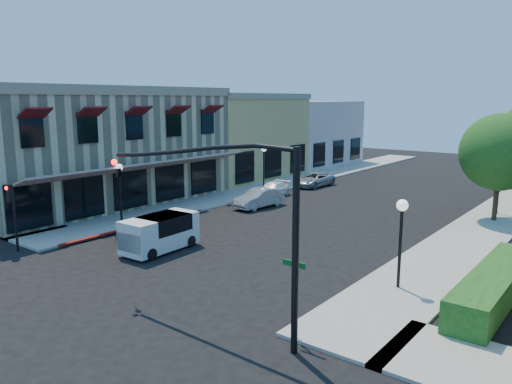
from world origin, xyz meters
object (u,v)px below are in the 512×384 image
Objects in this scene: lamppost_right_near at (401,221)px; lamppost_left_far at (264,156)px; parked_car_a at (151,225)px; street_name_sign at (294,286)px; lamppost_left_near at (119,178)px; white_van at (159,231)px; parked_car_b at (259,198)px; signal_mast_arm at (236,206)px; secondary_signal at (12,205)px; parked_car_d at (314,179)px; street_tree_a at (500,152)px; lamppost_right_far at (500,172)px; parked_car_c at (272,190)px.

lamppost_left_far is at bearing 140.53° from lamppost_right_near.
lamppost_left_far reaches higher than parked_car_a.
lamppost_left_near is at bearing 160.07° from street_name_sign.
parked_car_b is (-2.18, 10.77, -0.34)m from white_van.
signal_mast_arm is 7.15m from lamppost_right_near.
secondary_signal reaches higher than parked_car_d.
street_tree_a is at bearing 86.24° from street_name_sign.
lamppost_right_far is at bearing 34.48° from parked_car_b.
secondary_signal is 17.77m from lamppost_right_near.
lamppost_right_far reaches higher than parked_car_a.
parked_car_b is 3.73m from parked_car_c.
parked_car_a is at bearing -84.79° from parked_car_b.
street_tree_a is 1.82× the size of lamppost_left_far.
street_name_sign is 0.64× the size of parked_car_a.
parked_car_c is at bearing -164.78° from lamppost_right_far.
lamppost_left_far is at bearing 180.00° from street_tree_a.
lamppost_left_far is at bearing 128.94° from street_name_sign.
lamppost_left_near is 1.00× the size of lamppost_right_near.
street_tree_a reaches higher than parked_car_b.
white_van is 1.00× the size of parked_car_b.
lamppost_right_far is 0.85× the size of parked_car_d.
lamppost_right_far is (17.00, 2.00, 0.00)m from lamppost_left_far.
parked_car_c is at bearing 104.13° from white_van.
parked_car_c is at bearing 84.47° from secondary_signal.
lamppost_left_near reaches higher than white_van.
street_tree_a reaches higher than lamppost_right_far.
lamppost_right_far reaches higher than parked_car_b.
lamppost_right_near is at bearing 21.78° from secondary_signal.
secondary_signal is at bearing -91.62° from parked_car_d.
parked_car_d is at bearing 82.15° from parked_car_c.
parked_car_d is at bearing 116.20° from signal_mast_arm.
parked_car_a is 0.93× the size of parked_car_d.
parked_car_b is 0.93× the size of parked_car_d.
lamppost_left_near is (-14.36, 6.50, -1.35)m from signal_mast_arm.
street_tree_a is 20.10m from white_van.
lamppost_left_near is 17.00m from lamppost_right_near.
lamppost_right_far reaches higher than white_van.
lamppost_left_far is (0.00, 14.00, 0.00)m from lamppost_left_near.
signal_mast_arm is 15.82m from lamppost_left_near.
white_van reaches higher than parked_car_d.
lamppost_right_near is at bearing -27.51° from parked_car_b.
parked_car_a is (-12.30, 4.87, -1.03)m from street_name_sign.
signal_mast_arm is 2.05× the size of parked_car_b.
secondary_signal is 7.06m from white_van.
parked_car_d is (-1.40, 18.93, -0.08)m from parked_car_a.
white_van is 2.56m from parked_car_a.
street_name_sign is at bearing -51.06° from lamppost_left_far.
parked_car_c is (2.30, -2.00, -2.19)m from lamppost_left_far.
street_tree_a is at bearing -0.26° from parked_car_c.
lamppost_left_far reaches higher than parked_car_d.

